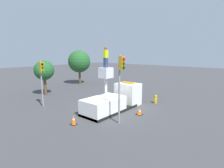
% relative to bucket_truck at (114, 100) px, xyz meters
% --- Properties ---
extents(ground_plane, '(120.00, 120.00, 0.00)m').
position_rel_bucket_truck_xyz_m(ground_plane, '(-0.57, 0.00, -0.90)').
color(ground_plane, '#424244').
extents(bucket_truck, '(6.65, 2.36, 4.11)m').
position_rel_bucket_truck_xyz_m(bucket_truck, '(0.00, 0.00, 0.00)').
color(bucket_truck, black).
rests_on(bucket_truck, ground).
extents(worker, '(0.40, 0.26, 1.75)m').
position_rel_bucket_truck_xyz_m(worker, '(-1.16, 0.00, 4.10)').
color(worker, navy).
rests_on(worker, bucket_truck).
extents(traffic_light_pole, '(0.34, 0.57, 5.30)m').
position_rel_bucket_truck_xyz_m(traffic_light_pole, '(-2.34, -2.56, 2.86)').
color(traffic_light_pole, gray).
rests_on(traffic_light_pole, ground).
extents(traffic_light_across, '(0.34, 0.57, 4.66)m').
position_rel_bucket_truck_xyz_m(traffic_light_across, '(-3.96, 5.90, 2.41)').
color(traffic_light_across, gray).
rests_on(traffic_light_across, ground).
extents(fire_hydrant, '(0.54, 0.30, 0.93)m').
position_rel_bucket_truck_xyz_m(fire_hydrant, '(4.54, -2.06, -0.45)').
color(fire_hydrant, gold).
rests_on(fire_hydrant, ground).
extents(traffic_cone_rear, '(0.45, 0.45, 0.76)m').
position_rel_bucket_truck_xyz_m(traffic_cone_rear, '(-4.77, 0.07, -0.53)').
color(traffic_cone_rear, black).
rests_on(traffic_cone_rear, ground).
extents(traffic_cone_curbside, '(0.52, 0.52, 0.63)m').
position_rel_bucket_truck_xyz_m(traffic_cone_curbside, '(0.33, -2.61, -0.60)').
color(traffic_cone_curbside, black).
rests_on(traffic_cone_curbside, ground).
extents(tree_left_bg, '(3.79, 3.79, 5.82)m').
position_rel_bucket_truck_xyz_m(tree_left_bg, '(7.01, 13.58, 3.01)').
color(tree_left_bg, brown).
rests_on(tree_left_bg, ground).
extents(tree_right_bg, '(2.49, 2.49, 4.45)m').
position_rel_bucket_truck_xyz_m(tree_right_bg, '(-1.15, 10.59, 2.27)').
color(tree_right_bg, brown).
rests_on(tree_right_bg, ground).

